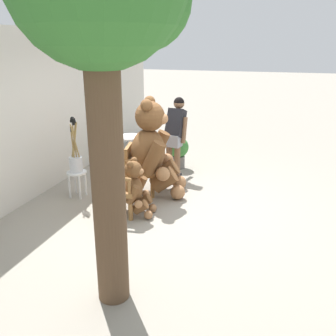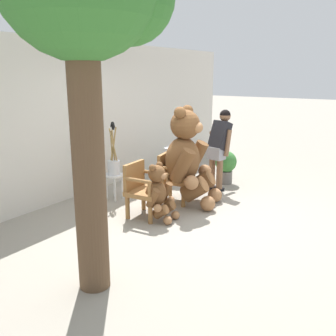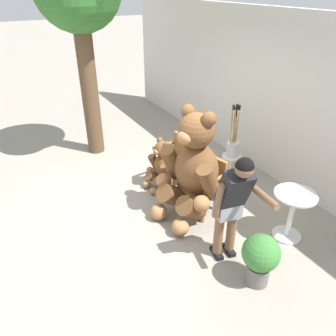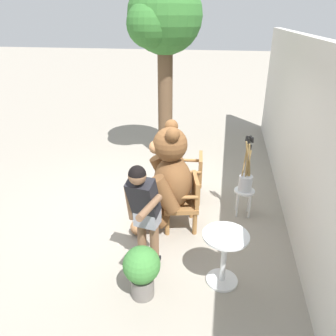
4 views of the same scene
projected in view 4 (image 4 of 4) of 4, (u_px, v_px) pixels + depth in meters
ground_plane at (148, 207)px, 5.77m from camera, size 60.00×60.00×0.00m
back_wall at (305, 141)px, 4.80m from camera, size 10.00×0.16×2.80m
wooden_chair_left at (191, 176)px, 5.86m from camera, size 0.60×0.56×0.86m
wooden_chair_right at (184, 200)px, 5.09m from camera, size 0.66×0.63×0.86m
teddy_bear_large at (167, 179)px, 4.94m from camera, size 1.06×1.06×1.70m
teddy_bear_small at (175, 176)px, 5.91m from camera, size 0.54×0.53×0.90m
person_visitor at (144, 208)px, 4.02m from camera, size 0.80×0.48×1.55m
white_stool at (244, 196)px, 5.43m from camera, size 0.34×0.34×0.46m
brush_bucket at (246, 179)px, 5.30m from camera, size 0.22×0.22×0.95m
round_side_table at (224, 253)px, 3.98m from camera, size 0.56×0.56×0.72m
patio_tree at (163, 23)px, 6.60m from camera, size 1.60×1.53×3.84m
potted_plant at (142, 269)px, 3.80m from camera, size 0.44×0.44×0.68m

